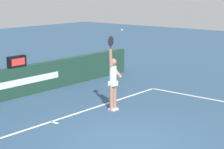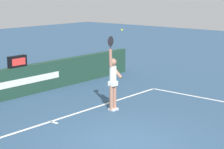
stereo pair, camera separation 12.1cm
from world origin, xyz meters
name	(u,v)px [view 1 (the left image)]	position (x,y,z in m)	size (l,w,h in m)	color
ground_plane	(127,144)	(0.00, 0.00, 0.00)	(60.00, 60.00, 0.00)	#2F4D6D
court_lines	(123,143)	(0.00, 0.13, 0.00)	(11.19, 5.78, 0.00)	white
speed_display	(17,62)	(1.20, 6.13, 1.36)	(0.76, 0.20, 0.43)	black
tennis_player	(113,80)	(2.16, 2.27, 1.05)	(0.43, 0.47, 2.51)	#A06F5A
tennis_ball	(122,30)	(2.28, 2.00, 2.71)	(0.06, 0.06, 0.06)	#C5D92F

